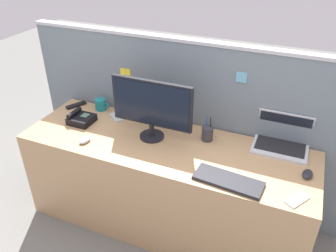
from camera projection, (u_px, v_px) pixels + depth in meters
ground_plane at (166, 219)px, 2.77m from camera, size 10.00×10.00×0.00m
desk at (165, 185)px, 2.58m from camera, size 2.07×0.67×0.74m
cubicle_divider at (184, 124)px, 2.70m from camera, size 2.57×0.08×1.39m
desktop_monitor at (152, 106)px, 2.34m from camera, size 0.59×0.18×0.44m
laptop at (282, 139)px, 2.34m from camera, size 0.37×0.28×0.24m
desk_phone at (81, 119)px, 2.63m from camera, size 0.18×0.17×0.09m
keyboard_main at (228, 181)px, 2.03m from camera, size 0.42×0.19×0.02m
computer_mouse_right_hand at (85, 140)px, 2.40m from camera, size 0.07×0.11×0.03m
computer_mouse_left_hand at (308, 174)px, 2.08m from camera, size 0.07×0.11×0.03m
pen_cup at (207, 133)px, 2.41m from camera, size 0.08×0.08×0.18m
cell_phone_white_slab at (297, 200)px, 1.91m from camera, size 0.14×0.16×0.01m
cell_phone_silver_slab at (116, 117)px, 2.70m from camera, size 0.16×0.15×0.01m
tv_remote at (76, 105)px, 2.87m from camera, size 0.12×0.17×0.02m
coffee_mug at (101, 105)px, 2.80m from camera, size 0.12×0.09×0.09m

